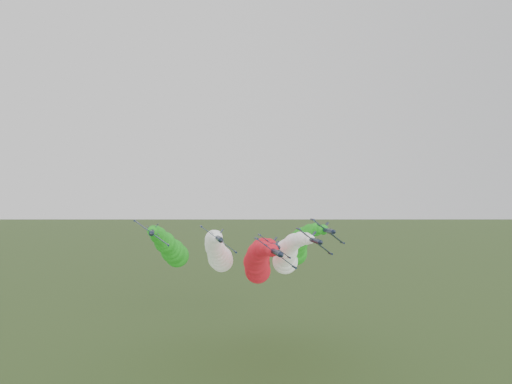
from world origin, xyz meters
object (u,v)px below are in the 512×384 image
at_px(jet_outer_left, 170,248).
at_px(jet_outer_right, 298,246).
at_px(jet_trail, 259,256).
at_px(jet_lead, 257,263).
at_px(jet_inner_left, 218,252).
at_px(jet_inner_right, 287,254).

relative_size(jet_outer_left, jet_outer_right, 1.00).
relative_size(jet_outer_right, jet_trail, 1.01).
height_order(jet_outer_left, jet_trail, jet_outer_left).
height_order(jet_lead, jet_inner_left, jet_inner_left).
relative_size(jet_inner_left, jet_inner_right, 0.99).
relative_size(jet_lead, jet_trail, 1.00).
bearing_deg(jet_lead, jet_outer_right, 50.86).
bearing_deg(jet_inner_right, jet_lead, -129.77).
relative_size(jet_lead, jet_outer_right, 1.00).
distance_m(jet_outer_right, jet_trail, 13.12).
distance_m(jet_inner_left, jet_trail, 18.90).
bearing_deg(jet_outer_left, jet_inner_right, -12.71).
distance_m(jet_inner_left, jet_outer_left, 16.39).
distance_m(jet_outer_left, jet_outer_right, 40.44).
bearing_deg(jet_trail, jet_lead, -101.55).
distance_m(jet_inner_left, jet_inner_right, 21.24).
bearing_deg(jet_inner_right, jet_trail, 120.58).
xyz_separation_m(jet_lead, jet_outer_right, (16.99, 20.88, 2.22)).
height_order(jet_inner_right, jet_outer_right, jet_outer_right).
bearing_deg(jet_outer_left, jet_inner_left, -31.02).
bearing_deg(jet_trail, jet_outer_right, -20.98).
bearing_deg(jet_lead, jet_trail, 78.45).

